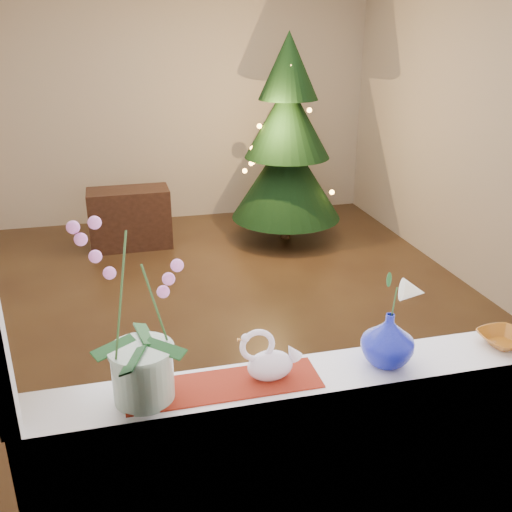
{
  "coord_description": "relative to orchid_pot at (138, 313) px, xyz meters",
  "views": [
    {
      "loc": [
        -0.69,
        -4.07,
        2.12
      ],
      "look_at": [
        -0.02,
        -1.4,
        1.01
      ],
      "focal_mm": 40.0,
      "sensor_mm": 36.0,
      "label": 1
    }
  ],
  "objects": [
    {
      "name": "orchid_pot",
      "position": [
        0.0,
        0.0,
        0.0
      ],
      "size": [
        0.26,
        0.26,
        0.66
      ],
      "primitive_type": null,
      "rotation": [
        0.0,
        0.0,
        0.14
      ],
      "color": "white",
      "rests_on": "windowsill"
    },
    {
      "name": "swan",
      "position": [
        0.45,
        0.01,
        -0.23
      ],
      "size": [
        0.25,
        0.18,
        0.2
      ],
      "primitive_type": null,
      "rotation": [
        0.0,
        0.0,
        0.34
      ],
      "color": "white",
      "rests_on": "windowsill"
    },
    {
      "name": "paperweight",
      "position": [
        0.9,
        -0.04,
        -0.3
      ],
      "size": [
        0.07,
        0.07,
        0.07
      ],
      "primitive_type": "sphere",
      "rotation": [
        0.0,
        0.0,
        -0.11
      ],
      "color": "white",
      "rests_on": "windowsill"
    },
    {
      "name": "wall_back",
      "position": [
        0.66,
        4.88,
        0.1
      ],
      "size": [
        4.5,
        0.1,
        2.7
      ],
      "primitive_type": "cube",
      "color": "beige",
      "rests_on": "ground"
    },
    {
      "name": "lily",
      "position": [
        0.91,
        0.0,
        0.0
      ],
      "size": [
        0.13,
        0.08,
        0.18
      ],
      "primitive_type": null,
      "color": "silver",
      "rests_on": "blue_vase"
    },
    {
      "name": "side_table",
      "position": [
        0.07,
        4.0,
        -0.95
      ],
      "size": [
        0.81,
        0.41,
        0.61
      ],
      "primitive_type": "cube",
      "rotation": [
        0.0,
        0.0,
        0.01
      ],
      "color": "black",
      "rests_on": "ground"
    },
    {
      "name": "wall_right",
      "position": [
        2.91,
        2.38,
        0.1
      ],
      "size": [
        0.1,
        5.0,
        2.7
      ],
      "primitive_type": "cube",
      "color": "beige",
      "rests_on": "ground"
    },
    {
      "name": "windowsill",
      "position": [
        0.66,
        0.01,
        -0.35
      ],
      "size": [
        2.2,
        0.26,
        0.04
      ],
      "primitive_type": "cube",
      "color": "white",
      "rests_on": "window_apron"
    },
    {
      "name": "ground",
      "position": [
        0.66,
        2.38,
        -1.25
      ],
      "size": [
        5.0,
        5.0,
        0.0
      ],
      "primitive_type": "plane",
      "color": "#342015",
      "rests_on": "ground"
    },
    {
      "name": "wall_front",
      "position": [
        0.66,
        -0.12,
        0.1
      ],
      "size": [
        4.5,
        0.1,
        2.7
      ],
      "primitive_type": "cube",
      "color": "beige",
      "rests_on": "ground"
    },
    {
      "name": "runner",
      "position": [
        0.28,
        0.01,
        -0.33
      ],
      "size": [
        0.7,
        0.2,
        0.01
      ],
      "primitive_type": "cube",
      "color": "maroon",
      "rests_on": "windowsill"
    },
    {
      "name": "amber_dish",
      "position": [
        1.44,
        0.01,
        -0.31
      ],
      "size": [
        0.18,
        0.18,
        0.04
      ],
      "primitive_type": "imported",
      "rotation": [
        0.0,
        0.0,
        0.11
      ],
      "color": "#925113",
      "rests_on": "windowsill"
    },
    {
      "name": "window_frame",
      "position": [
        0.66,
        -0.09,
        0.45
      ],
      "size": [
        2.22,
        0.06,
        1.6
      ],
      "primitive_type": null,
      "color": "white",
      "rests_on": "windowsill"
    },
    {
      "name": "blue_vase",
      "position": [
        0.91,
        0.0,
        -0.21
      ],
      "size": [
        0.27,
        0.27,
        0.24
      ],
      "primitive_type": "imported",
      "rotation": [
        0.0,
        0.0,
        -0.19
      ],
      "color": "navy",
      "rests_on": "windowsill"
    },
    {
      "name": "window_apron",
      "position": [
        0.66,
        -0.08,
        -0.81
      ],
      "size": [
        2.2,
        0.08,
        0.88
      ],
      "primitive_type": "cube",
      "color": "white",
      "rests_on": "ground"
    },
    {
      "name": "xmas_tree",
      "position": [
        1.69,
        3.85,
        -0.2
      ],
      "size": [
        1.31,
        1.31,
        2.1
      ],
      "primitive_type": null,
      "rotation": [
        0.0,
        0.0,
        0.15
      ],
      "color": "black",
      "rests_on": "ground"
    }
  ]
}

